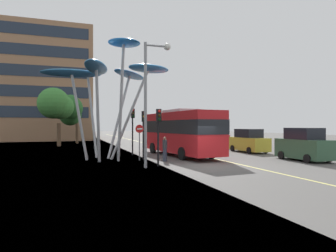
{
  "coord_description": "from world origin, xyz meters",
  "views": [
    {
      "loc": [
        -8.28,
        -16.95,
        2.53
      ],
      "look_at": [
        -0.67,
        5.8,
        2.5
      ],
      "focal_mm": 31.94,
      "sensor_mm": 36.0,
      "label": 1
    }
  ],
  "objects_px": {
    "street_lamp": "(152,87)",
    "no_entry_sign": "(139,137)",
    "traffic_light_island_mid": "(133,122)",
    "leaf_sculpture": "(109,75)",
    "red_bus": "(181,131)",
    "car_parked_mid": "(248,141)",
    "pedestrian": "(165,149)",
    "car_side_street": "(191,136)",
    "car_parked_far": "(214,138)",
    "traffic_light_kerb_far": "(144,124)",
    "car_parked_near": "(304,145)",
    "traffic_light_kerb_near": "(159,125)"
  },
  "relations": [
    {
      "from": "red_bus",
      "to": "traffic_light_island_mid",
      "type": "distance_m",
      "value": 4.15
    },
    {
      "from": "traffic_light_kerb_far",
      "to": "no_entry_sign",
      "type": "distance_m",
      "value": 1.27
    },
    {
      "from": "car_parked_mid",
      "to": "no_entry_sign",
      "type": "height_order",
      "value": "no_entry_sign"
    },
    {
      "from": "car_parked_far",
      "to": "street_lamp",
      "type": "height_order",
      "value": "street_lamp"
    },
    {
      "from": "red_bus",
      "to": "no_entry_sign",
      "type": "bearing_deg",
      "value": -151.98
    },
    {
      "from": "pedestrian",
      "to": "no_entry_sign",
      "type": "height_order",
      "value": "no_entry_sign"
    },
    {
      "from": "leaf_sculpture",
      "to": "pedestrian",
      "type": "distance_m",
      "value": 7.09
    },
    {
      "from": "no_entry_sign",
      "to": "pedestrian",
      "type": "bearing_deg",
      "value": -31.86
    },
    {
      "from": "car_parked_near",
      "to": "car_parked_far",
      "type": "distance_m",
      "value": 14.28
    },
    {
      "from": "car_parked_mid",
      "to": "red_bus",
      "type": "bearing_deg",
      "value": -170.61
    },
    {
      "from": "traffic_light_island_mid",
      "to": "car_parked_near",
      "type": "bearing_deg",
      "value": -35.08
    },
    {
      "from": "red_bus",
      "to": "leaf_sculpture",
      "type": "bearing_deg",
      "value": -176.09
    },
    {
      "from": "traffic_light_island_mid",
      "to": "no_entry_sign",
      "type": "distance_m",
      "value": 4.07
    },
    {
      "from": "red_bus",
      "to": "car_parked_far",
      "type": "distance_m",
      "value": 11.17
    },
    {
      "from": "red_bus",
      "to": "traffic_light_kerb_near",
      "type": "bearing_deg",
      "value": -122.88
    },
    {
      "from": "red_bus",
      "to": "traffic_light_kerb_near",
      "type": "height_order",
      "value": "red_bus"
    },
    {
      "from": "street_lamp",
      "to": "no_entry_sign",
      "type": "bearing_deg",
      "value": 87.92
    },
    {
      "from": "leaf_sculpture",
      "to": "car_parked_mid",
      "type": "relative_size",
      "value": 2.14
    },
    {
      "from": "street_lamp",
      "to": "red_bus",
      "type": "bearing_deg",
      "value": 55.12
    },
    {
      "from": "car_parked_near",
      "to": "car_parked_far",
      "type": "relative_size",
      "value": 0.96
    },
    {
      "from": "red_bus",
      "to": "pedestrian",
      "type": "relative_size",
      "value": 5.96
    },
    {
      "from": "traffic_light_kerb_near",
      "to": "traffic_light_island_mid",
      "type": "xyz_separation_m",
      "value": [
        -0.11,
        7.29,
        0.28
      ]
    },
    {
      "from": "no_entry_sign",
      "to": "car_parked_far",
      "type": "bearing_deg",
      "value": 42.68
    },
    {
      "from": "street_lamp",
      "to": "no_entry_sign",
      "type": "distance_m",
      "value": 4.92
    },
    {
      "from": "car_parked_far",
      "to": "traffic_light_kerb_far",
      "type": "bearing_deg",
      "value": -138.18
    },
    {
      "from": "car_parked_near",
      "to": "street_lamp",
      "type": "xyz_separation_m",
      "value": [
        -11.42,
        -0.0,
        3.74
      ]
    },
    {
      "from": "traffic_light_island_mid",
      "to": "street_lamp",
      "type": "height_order",
      "value": "street_lamp"
    },
    {
      "from": "car_parked_near",
      "to": "traffic_light_kerb_far",
      "type": "bearing_deg",
      "value": 157.11
    },
    {
      "from": "car_parked_mid",
      "to": "no_entry_sign",
      "type": "relative_size",
      "value": 1.76
    },
    {
      "from": "car_parked_mid",
      "to": "car_parked_near",
      "type": "bearing_deg",
      "value": -90.84
    },
    {
      "from": "leaf_sculpture",
      "to": "traffic_light_kerb_near",
      "type": "xyz_separation_m",
      "value": [
        2.41,
        -5.11,
        -3.78
      ]
    },
    {
      "from": "car_side_street",
      "to": "street_lamp",
      "type": "relative_size",
      "value": 0.6
    },
    {
      "from": "red_bus",
      "to": "no_entry_sign",
      "type": "distance_m",
      "value": 4.55
    },
    {
      "from": "car_parked_near",
      "to": "pedestrian",
      "type": "relative_size",
      "value": 2.4
    },
    {
      "from": "car_parked_near",
      "to": "pedestrian",
      "type": "xyz_separation_m",
      "value": [
        -9.67,
        2.81,
        -0.23
      ]
    },
    {
      "from": "pedestrian",
      "to": "leaf_sculpture",
      "type": "bearing_deg",
      "value": 142.81
    },
    {
      "from": "traffic_light_island_mid",
      "to": "leaf_sculpture",
      "type": "bearing_deg",
      "value": -136.56
    },
    {
      "from": "car_parked_far",
      "to": "car_side_street",
      "type": "xyz_separation_m",
      "value": [
        -0.33,
        6.16,
        -0.02
      ]
    },
    {
      "from": "street_lamp",
      "to": "car_side_street",
      "type": "bearing_deg",
      "value": 61.36
    },
    {
      "from": "red_bus",
      "to": "car_parked_far",
      "type": "xyz_separation_m",
      "value": [
        7.36,
        8.34,
        -1.04
      ]
    },
    {
      "from": "traffic_light_kerb_far",
      "to": "car_parked_far",
      "type": "xyz_separation_m",
      "value": [
        10.86,
        9.72,
        -1.56
      ]
    },
    {
      "from": "traffic_light_kerb_far",
      "to": "traffic_light_island_mid",
      "type": "distance_m",
      "value": 3.16
    },
    {
      "from": "red_bus",
      "to": "leaf_sculpture",
      "type": "xyz_separation_m",
      "value": [
        -5.98,
        -0.41,
        4.26
      ]
    },
    {
      "from": "car_parked_near",
      "to": "car_side_street",
      "type": "xyz_separation_m",
      "value": [
        -0.26,
        20.44,
        -0.06
      ]
    },
    {
      "from": "car_parked_mid",
      "to": "pedestrian",
      "type": "distance_m",
      "value": 10.7
    },
    {
      "from": "street_lamp",
      "to": "car_parked_far",
      "type": "bearing_deg",
      "value": 51.16
    },
    {
      "from": "car_parked_near",
      "to": "no_entry_sign",
      "type": "bearing_deg",
      "value": 161.37
    },
    {
      "from": "car_parked_mid",
      "to": "car_parked_far",
      "type": "height_order",
      "value": "car_parked_far"
    },
    {
      "from": "car_parked_mid",
      "to": "street_lamp",
      "type": "relative_size",
      "value": 0.61
    },
    {
      "from": "traffic_light_kerb_far",
      "to": "car_side_street",
      "type": "relative_size",
      "value": 0.79
    }
  ]
}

